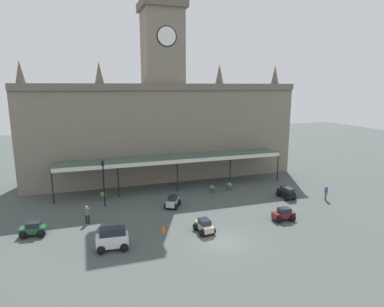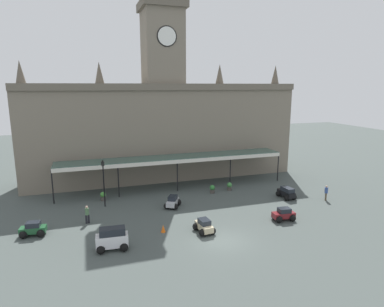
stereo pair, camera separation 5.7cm
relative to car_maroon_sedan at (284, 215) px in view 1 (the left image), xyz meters
name	(u,v)px [view 1 (the left image)]	position (x,y,z in m)	size (l,w,h in m)	color
ground_plane	(222,240)	(-7.03, -2.00, -0.50)	(140.00, 140.00, 0.00)	#434B48
station_building	(164,124)	(-7.03, 17.97, 6.77)	(35.27, 6.10, 22.47)	slate
entrance_canopy	(174,158)	(-7.03, 12.70, 3.24)	(27.43, 3.26, 3.89)	#38564C
car_maroon_sedan	(284,215)	(0.00, 0.00, 0.00)	(2.11, 1.62, 1.19)	maroon
car_green_sedan	(33,230)	(-21.68, 3.76, 0.00)	(2.13, 1.66, 1.19)	#1E512D
car_beige_sedan	(204,227)	(-7.91, -0.11, 0.00)	(1.64, 2.12, 1.19)	tan
car_black_estate	(286,193)	(3.81, 5.23, 0.06)	(1.61, 2.29, 1.27)	black
car_silver_sedan	(173,202)	(-8.93, 6.49, 0.00)	(2.07, 2.25, 1.19)	#B2B5BA
car_white_van	(112,240)	(-15.60, -0.79, 0.30)	(2.46, 1.71, 1.77)	silver
pedestrian_crossing_forecourt	(326,192)	(7.49, 3.27, 0.41)	(0.34, 0.35, 1.67)	brown
pedestrian_near_entrance	(87,214)	(-17.34, 4.95, 0.41)	(0.37, 0.34, 1.67)	black
victorian_lamppost	(104,178)	(-15.56, 8.85, 2.55)	(0.30, 0.30, 4.92)	black
traffic_cone	(163,229)	(-11.22, 1.01, -0.18)	(0.40, 0.40, 0.64)	orange
planter_near_kerb	(212,189)	(-3.40, 9.41, -0.01)	(0.60, 0.60, 0.96)	#47423D
planter_forecourt_centre	(103,196)	(-15.63, 10.78, -0.01)	(0.60, 0.60, 0.96)	#47423D
planter_by_canopy	(229,186)	(-1.06, 9.75, -0.01)	(0.60, 0.60, 0.96)	#47423D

